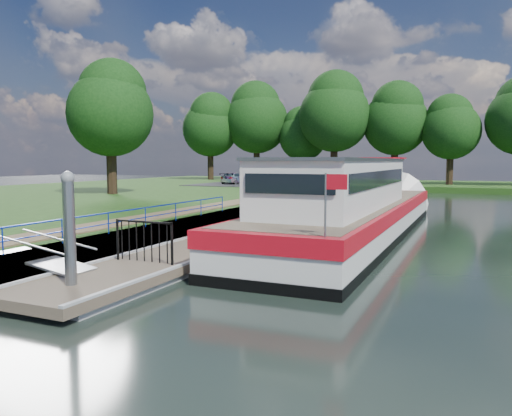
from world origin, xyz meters
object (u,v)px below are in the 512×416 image
at_px(barge, 357,210).
at_px(car_a, 293,180).
at_px(car_b, 272,179).
at_px(pontoon, 284,224).
at_px(car_c, 233,178).

bearing_deg(barge, car_a, 115.73).
bearing_deg(car_a, car_b, -171.91).
relative_size(pontoon, car_b, 8.56).
distance_m(car_a, car_c, 7.06).
xyz_separation_m(barge, car_b, (-13.38, 23.41, 0.32)).
distance_m(pontoon, car_b, 24.75).
relative_size(pontoon, car_a, 9.13).
xyz_separation_m(car_a, car_c, (-6.94, 1.28, 0.01)).
height_order(car_b, car_c, car_b).
height_order(barge, car_a, barge).
distance_m(car_a, car_b, 2.02).
bearing_deg(pontoon, car_b, 113.32).
bearing_deg(car_b, car_a, -107.49).
xyz_separation_m(barge, car_a, (-11.37, 23.59, 0.31)).
bearing_deg(barge, car_c, 126.36).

